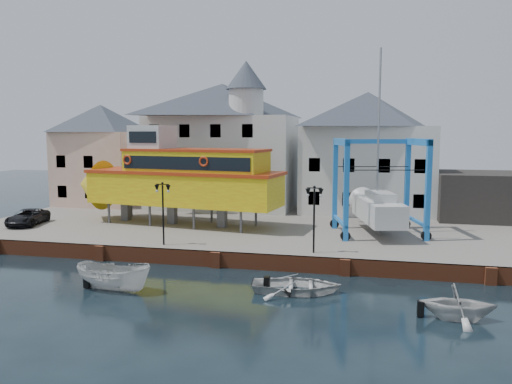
# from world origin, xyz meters

# --- Properties ---
(ground) EXTENTS (140.00, 140.00, 0.00)m
(ground) POSITION_xyz_m (0.00, 0.00, 0.00)
(ground) COLOR black
(ground) RESTS_ON ground
(hardstanding) EXTENTS (44.00, 22.00, 1.00)m
(hardstanding) POSITION_xyz_m (0.00, 11.00, 0.50)
(hardstanding) COLOR #645C56
(hardstanding) RESTS_ON ground
(quay_wall) EXTENTS (44.00, 0.47, 1.00)m
(quay_wall) POSITION_xyz_m (-0.00, 0.10, 0.50)
(quay_wall) COLOR brown
(quay_wall) RESTS_ON ground
(building_pink) EXTENTS (8.00, 7.00, 10.30)m
(building_pink) POSITION_xyz_m (-18.00, 18.00, 6.15)
(building_pink) COLOR #D7A090
(building_pink) RESTS_ON hardstanding
(building_white_main) EXTENTS (14.00, 8.30, 14.00)m
(building_white_main) POSITION_xyz_m (-4.87, 18.39, 7.34)
(building_white_main) COLOR silver
(building_white_main) RESTS_ON hardstanding
(building_white_right) EXTENTS (12.00, 8.00, 11.20)m
(building_white_right) POSITION_xyz_m (9.00, 19.00, 6.60)
(building_white_right) COLOR silver
(building_white_right) RESTS_ON hardstanding
(shed_dark) EXTENTS (8.00, 7.00, 4.00)m
(shed_dark) POSITION_xyz_m (19.00, 17.00, 3.00)
(shed_dark) COLOR #272521
(shed_dark) RESTS_ON hardstanding
(lamp_post_left) EXTENTS (1.12, 0.32, 4.20)m
(lamp_post_left) POSITION_xyz_m (-4.00, 1.20, 4.17)
(lamp_post_left) COLOR black
(lamp_post_left) RESTS_ON hardstanding
(lamp_post_right) EXTENTS (1.12, 0.32, 4.20)m
(lamp_post_right) POSITION_xyz_m (6.00, 1.20, 4.17)
(lamp_post_right) COLOR black
(lamp_post_right) RESTS_ON hardstanding
(tour_boat) EXTENTS (18.84, 6.90, 8.02)m
(tour_boat) POSITION_xyz_m (-6.38, 8.62, 4.78)
(tour_boat) COLOR #59595E
(tour_boat) RESTS_ON hardstanding
(travel_lift) EXTENTS (7.24, 9.21, 13.48)m
(travel_lift) POSITION_xyz_m (9.77, 8.74, 3.25)
(travel_lift) COLOR blue
(travel_lift) RESTS_ON hardstanding
(van) EXTENTS (2.98, 4.87, 1.26)m
(van) POSITION_xyz_m (-17.67, 5.53, 1.63)
(van) COLOR black
(van) RESTS_ON hardstanding
(motorboat_a) EXTENTS (4.63, 2.13, 1.73)m
(motorboat_a) POSITION_xyz_m (-3.95, -5.60, 0.00)
(motorboat_a) COLOR silver
(motorboat_a) RESTS_ON ground
(motorboat_b) EXTENTS (5.12, 3.96, 0.98)m
(motorboat_b) POSITION_xyz_m (5.64, -3.73, 0.00)
(motorboat_b) COLOR silver
(motorboat_b) RESTS_ON ground
(motorboat_c) EXTENTS (3.38, 2.93, 1.75)m
(motorboat_c) POSITION_xyz_m (13.31, -6.00, 0.00)
(motorboat_c) COLOR silver
(motorboat_c) RESTS_ON ground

